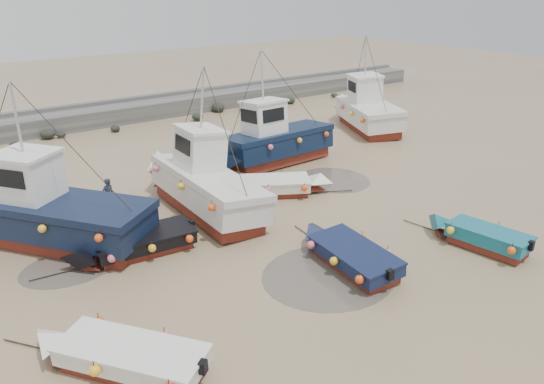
{
  "coord_description": "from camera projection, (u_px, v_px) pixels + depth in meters",
  "views": [
    {
      "loc": [
        -13.2,
        -14.78,
        9.48
      ],
      "look_at": [
        -1.08,
        1.54,
        1.4
      ],
      "focal_mm": 35.0,
      "sensor_mm": 36.0,
      "label": 1
    }
  ],
  "objects": [
    {
      "name": "person",
      "position": [
        110.0,
        212.0,
        23.39
      ],
      "size": [
        0.66,
        0.51,
        1.6
      ],
      "primitive_type": "imported",
      "rotation": [
        0.0,
        0.0,
        3.38
      ],
      "color": "#192134",
      "rests_on": "ground"
    },
    {
      "name": "ground",
      "position": [
        315.0,
        229.0,
        21.84
      ],
      "size": [
        120.0,
        120.0,
        0.0
      ],
      "primitive_type": "plane",
      "color": "#9B7D5E",
      "rests_on": "ground"
    },
    {
      "name": "dinghy_4",
      "position": [
        134.0,
        242.0,
        19.54
      ],
      "size": [
        6.05,
        2.17,
        1.43
      ],
      "rotation": [
        0.0,
        0.0,
        1.48
      ],
      "color": "maroon",
      "rests_on": "ground"
    },
    {
      "name": "cabin_boat_1",
      "position": [
        199.0,
        181.0,
        23.23
      ],
      "size": [
        3.04,
        10.09,
        6.22
      ],
      "rotation": [
        0.0,
        0.0,
        -0.04
      ],
      "color": "maroon",
      "rests_on": "ground"
    },
    {
      "name": "cabin_boat_0",
      "position": [
        42.0,
        211.0,
        20.27
      ],
      "size": [
        7.23,
        9.43,
        6.22
      ],
      "rotation": [
        0.0,
        0.0,
        0.62
      ],
      "color": "maroon",
      "rests_on": "ground"
    },
    {
      "name": "puddle_a",
      "position": [
        328.0,
        275.0,
        18.36
      ],
      "size": [
        4.78,
        4.78,
        0.01
      ],
      "primitive_type": "cylinder",
      "color": "#564E46",
      "rests_on": "ground"
    },
    {
      "name": "puddle_c",
      "position": [
        70.0,
        267.0,
        18.9
      ],
      "size": [
        3.48,
        3.48,
        0.01
      ],
      "primitive_type": "cylinder",
      "color": "#564E46",
      "rests_on": "ground"
    },
    {
      "name": "puddle_b",
      "position": [
        333.0,
        180.0,
        27.23
      ],
      "size": [
        3.62,
        3.62,
        0.01
      ],
      "primitive_type": "cylinder",
      "color": "#564E46",
      "rests_on": "ground"
    },
    {
      "name": "puddle_d",
      "position": [
        233.0,
        156.0,
        30.87
      ],
      "size": [
        6.55,
        6.55,
        0.01
      ],
      "primitive_type": "cylinder",
      "color": "#564E46",
      "rests_on": "ground"
    },
    {
      "name": "seawall",
      "position": [
        115.0,
        114.0,
        38.04
      ],
      "size": [
        60.0,
        4.92,
        1.5
      ],
      "color": "slate",
      "rests_on": "ground"
    },
    {
      "name": "dinghy_1",
      "position": [
        349.0,
        251.0,
        18.89
      ],
      "size": [
        2.32,
        5.89,
        1.43
      ],
      "rotation": [
        0.0,
        0.0,
        -0.12
      ],
      "color": "maroon",
      "rests_on": "ground"
    },
    {
      "name": "dinghy_0",
      "position": [
        120.0,
        352.0,
        13.72
      ],
      "size": [
        4.21,
        5.48,
        1.43
      ],
      "rotation": [
        0.0,
        0.0,
        0.62
      ],
      "color": "maroon",
      "rests_on": "ground"
    },
    {
      "name": "dinghy_5",
      "position": [
        283.0,
        184.0,
        25.17
      ],
      "size": [
        5.06,
        3.42,
        1.43
      ],
      "rotation": [
        0.0,
        0.0,
        -2.09
      ],
      "color": "maroon",
      "rests_on": "ground"
    },
    {
      "name": "dinghy_2",
      "position": [
        479.0,
        233.0,
        20.18
      ],
      "size": [
        2.02,
        5.2,
        1.43
      ],
      "rotation": [
        0.0,
        0.0,
        0.14
      ],
      "color": "maroon",
      "rests_on": "ground"
    },
    {
      "name": "cabin_boat_2",
      "position": [
        270.0,
        142.0,
        28.91
      ],
      "size": [
        9.58,
        2.95,
        6.22
      ],
      "rotation": [
        0.0,
        0.0,
        1.61
      ],
      "color": "maroon",
      "rests_on": "ground"
    },
    {
      "name": "cabin_boat_3",
      "position": [
        367.0,
        109.0,
        36.41
      ],
      "size": [
        5.5,
        9.11,
        6.22
      ],
      "rotation": [
        0.0,
        0.0,
        -0.43
      ],
      "color": "maroon",
      "rests_on": "ground"
    }
  ]
}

